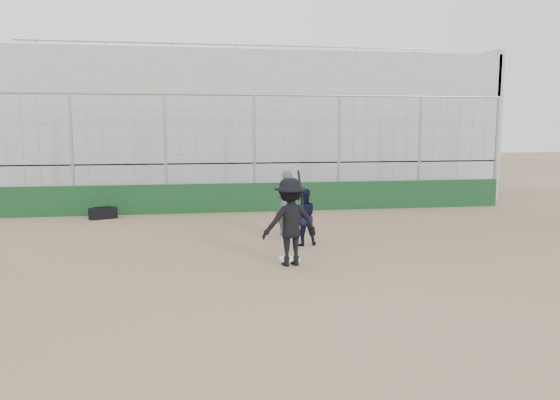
{
  "coord_description": "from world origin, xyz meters",
  "views": [
    {
      "loc": [
        -2.08,
        -11.7,
        2.95
      ],
      "look_at": [
        0.0,
        1.4,
        1.15
      ],
      "focal_mm": 35.0,
      "sensor_mm": 36.0,
      "label": 1
    }
  ],
  "objects": [
    {
      "name": "backstop",
      "position": [
        0.0,
        7.0,
        0.96
      ],
      "size": [
        18.1,
        0.25,
        4.04
      ],
      "color": "#103518",
      "rests_on": "ground"
    },
    {
      "name": "bleachers",
      "position": [
        0.0,
        11.95,
        2.92
      ],
      "size": [
        20.25,
        6.7,
        6.98
      ],
      "color": "#A0A0A0",
      "rests_on": "ground"
    },
    {
      "name": "ground",
      "position": [
        0.0,
        0.0,
        0.0
      ],
      "size": [
        90.0,
        90.0,
        0.0
      ],
      "primitive_type": "plane",
      "color": "brown",
      "rests_on": "ground"
    },
    {
      "name": "batter_at_plate",
      "position": [
        -0.08,
        -0.48,
        0.94
      ],
      "size": [
        1.31,
        0.9,
        2.01
      ],
      "color": "black",
      "rests_on": "ground"
    },
    {
      "name": "equipment_bag",
      "position": [
        -4.98,
        6.24,
        0.18
      ],
      "size": [
        0.92,
        0.64,
        0.4
      ],
      "color": "black",
      "rests_on": "ground"
    },
    {
      "name": "home_plate",
      "position": [
        0.0,
        0.0,
        0.01
      ],
      "size": [
        0.44,
        0.44,
        0.02
      ],
      "primitive_type": "cube",
      "color": "white",
      "rests_on": "ground"
    },
    {
      "name": "catcher_crouched",
      "position": [
        0.58,
        1.35,
        0.49
      ],
      "size": [
        0.78,
        0.66,
        0.99
      ],
      "color": "black",
      "rests_on": "ground"
    },
    {
      "name": "umpire",
      "position": [
        0.39,
        2.67,
        0.81
      ],
      "size": [
        0.75,
        0.6,
        1.61
      ],
      "primitive_type": "imported",
      "rotation": [
        0.0,
        0.0,
        2.84
      ],
      "color": "#454C57",
      "rests_on": "ground"
    }
  ]
}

